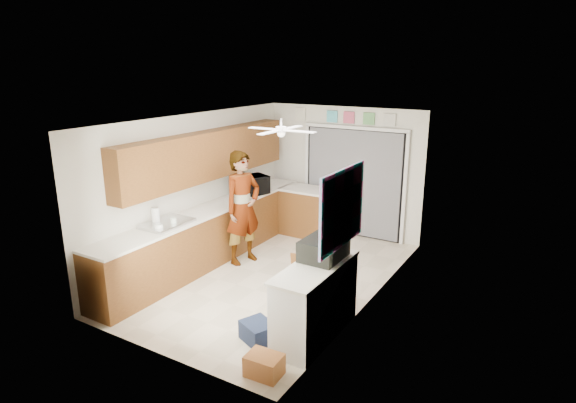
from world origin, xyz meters
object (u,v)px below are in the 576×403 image
at_px(microwave, 250,185).
at_px(suitcase, 324,248).
at_px(paper_towel_roll, 156,216).
at_px(cardboard_box, 264,365).
at_px(man, 243,208).
at_px(navy_crate, 258,332).
at_px(dog, 321,265).
at_px(cup, 159,228).

distance_m(microwave, suitcase, 3.26).
relative_size(paper_towel_roll, cardboard_box, 0.67).
bearing_deg(suitcase, man, 151.24).
relative_size(paper_towel_roll, suitcase, 0.43).
height_order(cardboard_box, man, man).
xyz_separation_m(microwave, navy_crate, (2.04, -2.76, -0.99)).
relative_size(navy_crate, man, 0.21).
height_order(suitcase, man, man).
bearing_deg(man, paper_towel_roll, 167.74).
bearing_deg(suitcase, cardboard_box, -92.45).
bearing_deg(dog, paper_towel_roll, -136.84).
height_order(microwave, cup, microwave).
height_order(microwave, paper_towel_roll, microwave).
distance_m(microwave, dog, 2.20).
bearing_deg(microwave, man, -128.10).
bearing_deg(microwave, dog, -87.57).
height_order(microwave, suitcase, microwave).
distance_m(cardboard_box, dog, 2.61).
distance_m(cup, paper_towel_roll, 0.34).
distance_m(cup, navy_crate, 2.23).
height_order(cup, paper_towel_roll, paper_towel_roll).
relative_size(cup, cardboard_box, 0.31).
height_order(microwave, navy_crate, microwave).
xyz_separation_m(microwave, cardboard_box, (2.48, -3.29, -0.99)).
height_order(microwave, dog, microwave).
height_order(suitcase, navy_crate, suitcase).
height_order(paper_towel_roll, suitcase, same).
distance_m(microwave, paper_towel_roll, 2.16).
bearing_deg(cup, man, 74.76).
bearing_deg(microwave, navy_crate, -119.26).
bearing_deg(microwave, paper_towel_roll, -161.85).
distance_m(paper_towel_roll, suitcase, 2.78).
xyz_separation_m(paper_towel_roll, suitcase, (2.78, 0.11, 0.00)).
relative_size(microwave, cup, 5.16).
bearing_deg(paper_towel_roll, suitcase, 2.32).
bearing_deg(microwave, suitcase, -104.24).
bearing_deg(navy_crate, dog, 94.87).
relative_size(paper_towel_roll, dog, 0.49).
bearing_deg(paper_towel_roll, microwave, 83.83).
distance_m(microwave, cardboard_box, 4.24).
bearing_deg(navy_crate, suitcase, 54.85).
height_order(man, dog, man).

